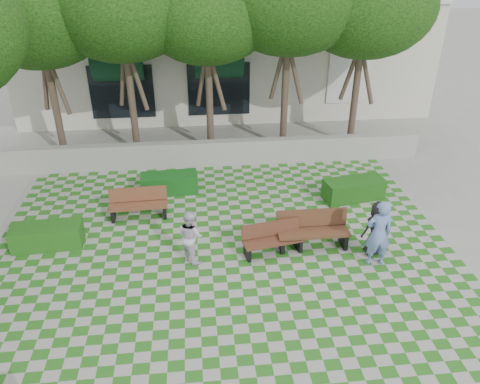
{
  "coord_description": "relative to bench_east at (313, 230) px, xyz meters",
  "views": [
    {
      "loc": [
        -0.59,
        -9.09,
        7.23
      ],
      "look_at": [
        0.5,
        1.5,
        1.4
      ],
      "focal_mm": 35.0,
      "sensor_mm": 36.0,
      "label": 1
    }
  ],
  "objects": [
    {
      "name": "ground",
      "position": [
        -2.35,
        -0.9,
        -0.47
      ],
      "size": [
        90.0,
        90.0,
        0.0
      ],
      "primitive_type": "plane",
      "color": "gray",
      "rests_on": "ground"
    },
    {
      "name": "lawn",
      "position": [
        -2.35,
        0.1,
        -0.47
      ],
      "size": [
        12.0,
        12.0,
        0.0
      ],
      "primitive_type": "plane",
      "color": "#2B721E",
      "rests_on": "ground"
    },
    {
      "name": "retaining_wall",
      "position": [
        -2.35,
        5.3,
        -0.02
      ],
      "size": [
        15.0,
        0.36,
        0.9
      ],
      "primitive_type": "cube",
      "color": "#9E9B93",
      "rests_on": "ground"
    },
    {
      "name": "bench_east",
      "position": [
        0.0,
        0.0,
        0.0
      ],
      "size": [
        1.87,
        0.62,
        0.98
      ],
      "rotation": [
        0.0,
        0.0,
        -0.0
      ],
      "color": "#4E2D1B",
      "rests_on": "ground"
    },
    {
      "name": "bench_mid",
      "position": [
        -1.09,
        -0.18,
        -0.08
      ],
      "size": [
        1.63,
        0.8,
        0.82
      ],
      "rotation": [
        0.0,
        0.0,
        0.19
      ],
      "color": "#502A1B",
      "rests_on": "ground"
    },
    {
      "name": "bench_west",
      "position": [
        -4.67,
        1.95,
        -0.05
      ],
      "size": [
        1.68,
        0.62,
        0.87
      ],
      "rotation": [
        0.0,
        0.0,
        0.04
      ],
      "color": "brown",
      "rests_on": "ground"
    },
    {
      "name": "hedge_east",
      "position": [
        1.89,
        2.37,
        -0.15
      ],
      "size": [
        1.96,
        1.06,
        0.65
      ],
      "primitive_type": "cube",
      "rotation": [
        0.0,
        0.0,
        0.18
      ],
      "color": "#194A13",
      "rests_on": "ground"
    },
    {
      "name": "hedge_midleft",
      "position": [
        -3.83,
        3.38,
        -0.16
      ],
      "size": [
        1.81,
        0.8,
        0.62
      ],
      "primitive_type": "cube",
      "rotation": [
        0.0,
        0.0,
        0.05
      ],
      "color": "#134A18",
      "rests_on": "ground"
    },
    {
      "name": "hedge_west",
      "position": [
        -6.94,
        0.7,
        -0.16
      ],
      "size": [
        1.82,
        0.81,
        0.62
      ],
      "primitive_type": "cube",
      "rotation": [
        0.0,
        0.0,
        0.05
      ],
      "color": "#1C5115",
      "rests_on": "ground"
    },
    {
      "name": "person_blue",
      "position": [
        1.38,
        -0.92,
        0.42
      ],
      "size": [
        0.66,
        0.45,
        1.79
      ],
      "primitive_type": "imported",
      "rotation": [
        0.0,
        0.0,
        3.12
      ],
      "color": "#6E87C8",
      "rests_on": "ground"
    },
    {
      "name": "person_dark",
      "position": [
        1.52,
        -0.46,
        0.26
      ],
      "size": [
        0.79,
        0.59,
        1.48
      ],
      "primitive_type": "imported",
      "rotation": [
        0.0,
        0.0,
        3.32
      ],
      "color": "black",
      "rests_on": "ground"
    },
    {
      "name": "person_white",
      "position": [
        -3.18,
        -0.28,
        0.23
      ],
      "size": [
        0.85,
        0.87,
        1.41
      ],
      "primitive_type": "imported",
      "rotation": [
        0.0,
        0.0,
        2.25
      ],
      "color": "silver",
      "rests_on": "ground"
    },
    {
      "name": "tree_row",
      "position": [
        -4.21,
        5.05,
        4.7
      ],
      "size": [
        17.7,
        13.4,
        7.41
      ],
      "color": "#47382B",
      "rests_on": "ground"
    },
    {
      "name": "building",
      "position": [
        -1.42,
        13.17,
        2.04
      ],
      "size": [
        18.0,
        8.92,
        5.15
      ],
      "color": "beige",
      "rests_on": "ground"
    }
  ]
}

